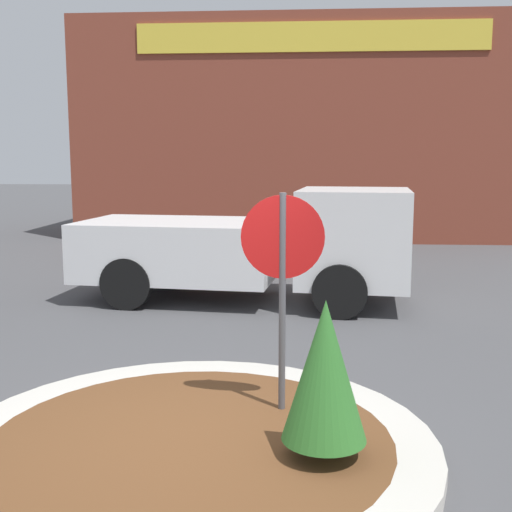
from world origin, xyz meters
name	(u,v)px	position (x,y,z in m)	size (l,w,h in m)	color
ground_plane	(190,454)	(0.00, 0.00, 0.00)	(120.00, 120.00, 0.00)	#474749
traffic_island	(190,446)	(0.00, 0.00, 0.08)	(4.58, 4.58, 0.16)	#BCB7AD
stop_sign	(283,264)	(0.83, 0.78, 1.67)	(0.84, 0.07, 2.38)	#4C4C51
island_shrub	(325,371)	(1.22, -0.27, 0.93)	(0.74, 0.74, 1.38)	brown
utility_truck	(255,245)	(0.14, 6.47, 1.08)	(6.39, 2.95, 2.15)	silver
storefront_building	(309,133)	(1.27, 17.94, 3.60)	(15.45, 6.07, 7.20)	brown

